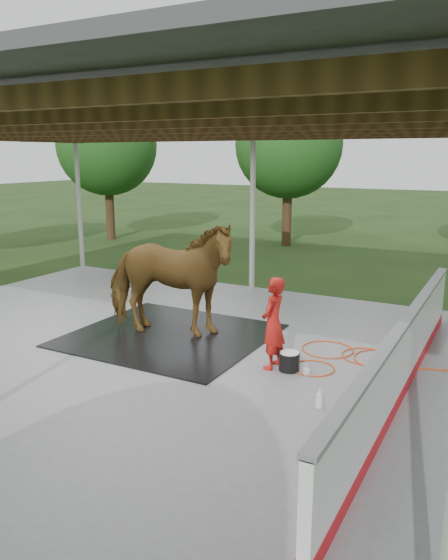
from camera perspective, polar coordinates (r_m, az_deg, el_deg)
The scene contains 12 objects.
ground at distance 10.15m, azimuth -8.68°, elevation -6.94°, with size 100.00×100.00×0.00m, color #1E3814.
concrete_slab at distance 10.15m, azimuth -8.69°, elevation -6.81°, with size 12.00×10.00×0.05m, color slate.
pavilion_structure at distance 9.57m, azimuth -9.52°, elevation 15.99°, with size 12.60×10.60×4.05m.
dasher_board at distance 8.19m, azimuth 18.16°, elevation -7.99°, with size 0.16×8.00×1.15m.
tree_belt at distance 10.13m, azimuth -4.87°, elevation 14.94°, with size 28.00×28.00×5.80m.
rubber_mat at distance 10.52m, azimuth -5.69°, elevation -5.77°, with size 3.55×3.33×0.03m, color black.
horse at distance 10.22m, azimuth -5.83°, elevation 0.14°, with size 1.18×2.60×2.20m, color brown.
handler at distance 8.79m, azimuth 5.15°, elevation -4.51°, with size 0.55×0.36×1.50m, color #AA1712.
wash_bucket at distance 8.88m, azimuth 6.83°, elevation -8.40°, with size 0.33×0.33×0.31m.
soap_bottle_a at distance 7.71m, azimuth 9.95°, elevation -12.08°, with size 0.11×0.11×0.28m, color silver.
soap_bottle_b at distance 8.76m, azimuth 8.62°, elevation -9.26°, with size 0.08×0.08×0.18m, color #338CD8.
hose_coil at distance 9.64m, azimuth 13.35°, elevation -7.86°, with size 2.56×1.77×0.02m.
Camera 1 is at (5.82, -7.58, 3.43)m, focal length 35.00 mm.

